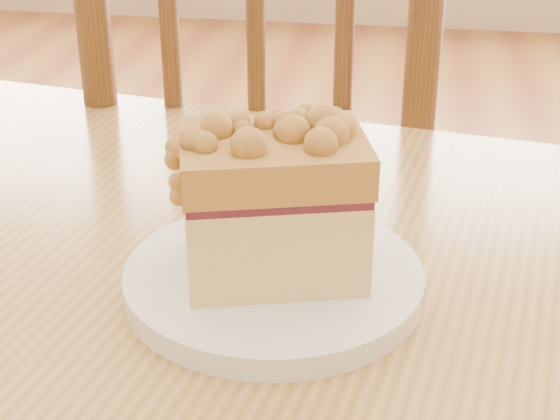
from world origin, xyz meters
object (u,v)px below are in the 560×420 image
(cafe_chair_main, at_px, (273,213))
(cake_slice, at_px, (272,199))
(cafe_table_main, at_px, (189,399))
(plate, at_px, (274,280))

(cafe_chair_main, bearing_deg, cake_slice, 96.31)
(cafe_table_main, distance_m, plate, 0.13)
(cafe_table_main, relative_size, plate, 5.78)
(cafe_table_main, distance_m, cake_slice, 0.19)
(cafe_chair_main, xyz_separation_m, cake_slice, (0.09, -0.56, 0.30))
(cafe_chair_main, relative_size, cake_slice, 6.59)
(cafe_table_main, height_order, cafe_chair_main, cafe_chair_main)
(cake_slice, bearing_deg, cafe_table_main, -179.15)
(cafe_chair_main, distance_m, cake_slice, 0.65)
(cafe_chair_main, height_order, cake_slice, cafe_chair_main)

